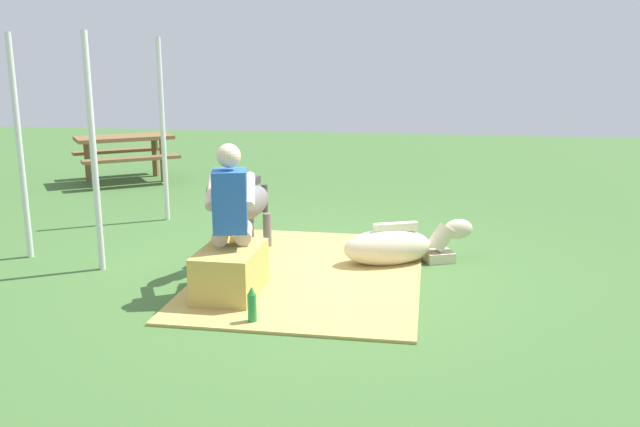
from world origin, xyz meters
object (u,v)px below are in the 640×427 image
object	(u,v)px
hay_bale	(231,272)
pony_standing	(244,205)
tent_pole_right	(163,131)
person_seated	(231,211)
tent_pole_mid	(20,149)
tent_pole_left	(94,154)
soda_bottle	(252,306)
picnic_bench	(125,146)
pony_lying	(397,246)

from	to	relation	value
hay_bale	pony_standing	world-z (taller)	pony_standing
pony_standing	tent_pole_right	size ratio (longest dim) A/B	0.60
person_seated	tent_pole_right	size ratio (longest dim) A/B	0.58
pony_standing	tent_pole_mid	distance (m)	2.26
tent_pole_left	soda_bottle	bearing A→B (deg)	-120.93
tent_pole_left	tent_pole_mid	bearing A→B (deg)	74.36
tent_pole_left	tent_pole_right	bearing A→B (deg)	4.43
pony_standing	picnic_bench	bearing A→B (deg)	39.15
pony_lying	tent_pole_right	world-z (taller)	tent_pole_right
pony_lying	tent_pole_mid	world-z (taller)	tent_pole_mid
pony_lying	picnic_bench	xyz separation A→B (m)	(3.79, 4.63, 0.39)
tent_pole_left	tent_pole_mid	xyz separation A→B (m)	(0.26, 0.92, 0.00)
tent_pole_left	picnic_bench	xyz separation A→B (m)	(4.42, 1.85, -0.53)
hay_bale	tent_pole_left	xyz separation A→B (m)	(0.49, 1.44, 0.90)
tent_pole_mid	person_seated	bearing A→B (deg)	-104.34
tent_pole_right	tent_pole_mid	world-z (taller)	same
tent_pole_left	person_seated	bearing A→B (deg)	-103.49
hay_bale	tent_pole_left	distance (m)	1.77
person_seated	pony_lying	distance (m)	1.76
pony_lying	tent_pole_right	size ratio (longest dim) A/B	0.60
hay_bale	tent_pole_mid	distance (m)	2.63
soda_bottle	tent_pole_right	bearing A→B (deg)	32.22
hay_bale	soda_bottle	size ratio (longest dim) A/B	2.55
pony_lying	hay_bale	bearing A→B (deg)	129.67
pony_lying	tent_pole_mid	xyz separation A→B (m)	(-0.37, 3.70, 0.92)
picnic_bench	pony_standing	bearing A→B (deg)	-140.85
tent_pole_right	person_seated	bearing A→B (deg)	-146.24
tent_pole_left	picnic_bench	distance (m)	4.82
person_seated	tent_pole_right	world-z (taller)	tent_pole_right
picnic_bench	hay_bale	bearing A→B (deg)	-146.24
pony_lying	picnic_bench	world-z (taller)	picnic_bench
person_seated	picnic_bench	distance (m)	5.76
pony_standing	picnic_bench	world-z (taller)	pony_standing
soda_bottle	picnic_bench	distance (m)	6.58
person_seated	tent_pole_left	bearing A→B (deg)	76.51
hay_bale	tent_pole_mid	xyz separation A→B (m)	(0.75, 2.35, 0.90)
hay_bale	tent_pole_mid	size ratio (longest dim) A/B	0.34
tent_pole_mid	pony_lying	bearing A→B (deg)	-84.33
tent_pole_left	pony_standing	bearing A→B (deg)	-63.65
hay_bale	picnic_bench	xyz separation A→B (m)	(4.91, 3.28, 0.37)
tent_pole_left	tent_pole_mid	size ratio (longest dim) A/B	1.00
soda_bottle	tent_pole_right	xyz separation A→B (m)	(3.07, 1.93, 0.97)
pony_standing	tent_pole_left	xyz separation A→B (m)	(-0.62, 1.25, 0.57)
pony_standing	pony_lying	world-z (taller)	pony_standing
pony_standing	soda_bottle	distance (m)	1.81
tent_pole_mid	picnic_bench	distance (m)	4.29
soda_bottle	tent_pole_right	size ratio (longest dim) A/B	0.13
soda_bottle	hay_bale	bearing A→B (deg)	30.96
hay_bale	tent_pole_right	bearing A→B (deg)	32.50
person_seated	tent_pole_mid	world-z (taller)	tent_pole_mid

